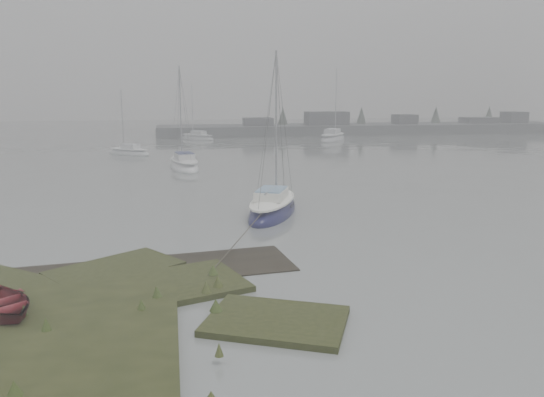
{
  "coord_description": "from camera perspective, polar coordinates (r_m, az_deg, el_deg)",
  "views": [
    {
      "loc": [
        -1.99,
        -13.02,
        5.84
      ],
      "look_at": [
        1.8,
        6.98,
        1.8
      ],
      "focal_mm": 35.0,
      "sensor_mm": 36.0,
      "label": 1
    }
  ],
  "objects": [
    {
      "name": "ground",
      "position": [
        43.46,
        -8.01,
        3.4
      ],
      "size": [
        160.0,
        160.0,
        0.0
      ],
      "primitive_type": "plane",
      "color": "slate",
      "rests_on": "ground"
    },
    {
      "name": "far_shoreline",
      "position": [
        80.43,
        10.4,
        7.49
      ],
      "size": [
        60.0,
        8.0,
        4.15
      ],
      "color": "#4C4F51",
      "rests_on": "ground"
    },
    {
      "name": "sailboat_white",
      "position": [
        42.35,
        -9.43,
        3.51
      ],
      "size": [
        2.95,
        6.31,
        8.56
      ],
      "rotation": [
        0.0,
        0.0,
        0.16
      ],
      "color": "white",
      "rests_on": "ground"
    },
    {
      "name": "sailboat_far_b",
      "position": [
        67.64,
        6.56,
        6.46
      ],
      "size": [
        5.8,
        6.91,
        9.69
      ],
      "rotation": [
        0.0,
        0.0,
        -0.62
      ],
      "color": "#AFB3B9",
      "rests_on": "ground"
    },
    {
      "name": "sailboat_far_a",
      "position": [
        53.38,
        -15.12,
        4.79
      ],
      "size": [
        4.74,
        4.17,
        6.75
      ],
      "rotation": [
        0.0,
        0.0,
        0.91
      ],
      "color": "silver",
      "rests_on": "ground"
    },
    {
      "name": "sailboat_main",
      "position": [
        26.06,
        0.06,
        -1.13
      ],
      "size": [
        4.22,
        6.31,
        8.5
      ],
      "rotation": [
        0.0,
        0.0,
        -0.41
      ],
      "color": "#13133E",
      "rests_on": "ground"
    },
    {
      "name": "sailboat_far_c",
      "position": [
        69.27,
        -8.05,
        6.47
      ],
      "size": [
        4.98,
        4.97,
        7.47
      ],
      "rotation": [
        0.0,
        0.0,
        0.79
      ],
      "color": "#AFB4B9",
      "rests_on": "ground"
    }
  ]
}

